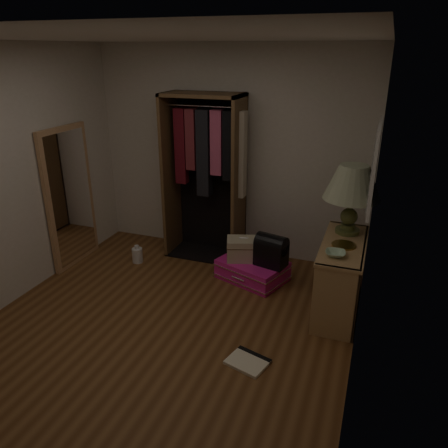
{
  "coord_description": "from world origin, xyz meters",
  "views": [
    {
      "loc": [
        1.76,
        -3.07,
        2.53
      ],
      "look_at": [
        0.3,
        0.95,
        0.8
      ],
      "focal_mm": 35.0,
      "sensor_mm": 36.0,
      "label": 1
    }
  ],
  "objects": [
    {
      "name": "ground",
      "position": [
        0.0,
        0.0,
        0.0
      ],
      "size": [
        4.0,
        4.0,
        0.0
      ],
      "primitive_type": "plane",
      "color": "brown",
      "rests_on": "ground"
    },
    {
      "name": "room_walls",
      "position": [
        0.08,
        0.04,
        1.5
      ],
      "size": [
        3.52,
        4.02,
        2.6
      ],
      "color": "beige",
      "rests_on": "ground"
    },
    {
      "name": "console_bookshelf",
      "position": [
        1.54,
        1.05,
        0.39
      ],
      "size": [
        0.42,
        1.12,
        0.75
      ],
      "color": "#AA8152",
      "rests_on": "ground"
    },
    {
      "name": "open_wardrobe",
      "position": [
        -0.21,
        1.77,
        1.22
      ],
      "size": [
        1.01,
        0.5,
        2.05
      ],
      "color": "brown",
      "rests_on": "ground"
    },
    {
      "name": "floor_mirror",
      "position": [
        -1.7,
        1.0,
        0.85
      ],
      "size": [
        0.06,
        0.8,
        1.7
      ],
      "color": "tan",
      "rests_on": "ground"
    },
    {
      "name": "pink_suitcase",
      "position": [
        0.52,
        1.31,
        0.12
      ],
      "size": [
        0.9,
        0.77,
        0.23
      ],
      "rotation": [
        0.0,
        0.0,
        -0.35
      ],
      "color": "#DB1A89",
      "rests_on": "ground"
    },
    {
      "name": "train_case",
      "position": [
        0.41,
        1.32,
        0.36
      ],
      "size": [
        0.45,
        0.37,
        0.28
      ],
      "rotation": [
        0.0,
        0.0,
        0.32
      ],
      "color": "#B5A98A",
      "rests_on": "pink_suitcase"
    },
    {
      "name": "black_bag",
      "position": [
        0.74,
        1.29,
        0.42
      ],
      "size": [
        0.39,
        0.3,
        0.37
      ],
      "rotation": [
        0.0,
        0.0,
        -0.25
      ],
      "color": "black",
      "rests_on": "pink_suitcase"
    },
    {
      "name": "table_lamp",
      "position": [
        1.54,
        1.28,
        1.27
      ],
      "size": [
        0.64,
        0.64,
        0.72
      ],
      "rotation": [
        0.0,
        0.0,
        -0.13
      ],
      "color": "#4A5328",
      "rests_on": "console_bookshelf"
    },
    {
      "name": "brass_tray",
      "position": [
        1.54,
        0.94,
        0.76
      ],
      "size": [
        0.29,
        0.29,
        0.01
      ],
      "rotation": [
        0.0,
        0.0,
        -0.25
      ],
      "color": "#A3863E",
      "rests_on": "console_bookshelf"
    },
    {
      "name": "ceramic_bowl",
      "position": [
        1.49,
        0.68,
        0.77
      ],
      "size": [
        0.2,
        0.2,
        0.05
      ],
      "primitive_type": "imported",
      "rotation": [
        0.0,
        0.0,
        0.1
      ],
      "color": "#AFD2AF",
      "rests_on": "console_bookshelf"
    },
    {
      "name": "white_jug",
      "position": [
        -0.97,
        1.22,
        0.1
      ],
      "size": [
        0.17,
        0.17,
        0.23
      ],
      "rotation": [
        0.0,
        0.0,
        0.32
      ],
      "color": "silver",
      "rests_on": "ground"
    },
    {
      "name": "floor_book",
      "position": [
        0.92,
        -0.12,
        0.01
      ],
      "size": [
        0.39,
        0.35,
        0.03
      ],
      "rotation": [
        0.0,
        0.0,
        -0.28
      ],
      "color": "#F5EBCE",
      "rests_on": "ground"
    }
  ]
}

